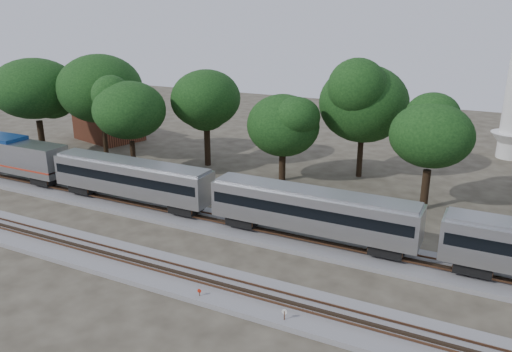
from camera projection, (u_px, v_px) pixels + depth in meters
The scene contains 15 objects.
ground at pixel (187, 252), 42.19m from camera, with size 160.00×160.00×0.00m, color #383328.
track_far at pixel (223, 224), 47.22m from camera, with size 160.00×5.00×0.73m.
track_near at pixel (158, 270), 38.73m from camera, with size 160.00×5.00×0.73m.
train at pixel (314, 209), 42.40m from camera, with size 94.33×3.26×4.80m.
switch_stand_red at pixel (199, 293), 34.79m from camera, with size 0.30×0.06×0.93m.
switch_stand_white at pixel (284, 315), 32.05m from camera, with size 0.37×0.08×1.16m.
switch_lever at pixel (216, 303), 34.41m from camera, with size 0.50×0.30×0.30m, color #512D19.
brick_building at pixel (109, 124), 78.89m from camera, with size 11.50×9.38×4.82m.
tree_0 at pixel (35, 89), 66.92m from camera, with size 9.70×9.70×13.68m.
tree_1 at pixel (100, 89), 65.54m from camera, with size 9.89×9.89×13.94m.
tree_2 at pixel (130, 110), 59.10m from camera, with size 8.37×8.37×11.80m.
tree_3 at pixel (206, 99), 63.43m from camera, with size 8.96×8.96×12.63m.
tree_4 at pixel (283, 126), 58.03m from camera, with size 6.86×6.86×9.67m.
tree_5 at pixel (363, 104), 58.78m from camera, with size 9.16×9.16×12.91m.
tree_6 at pixel (431, 136), 49.01m from camera, with size 7.88×7.88×11.11m.
Camera 1 is at (22.33, -31.41, 19.23)m, focal length 35.00 mm.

